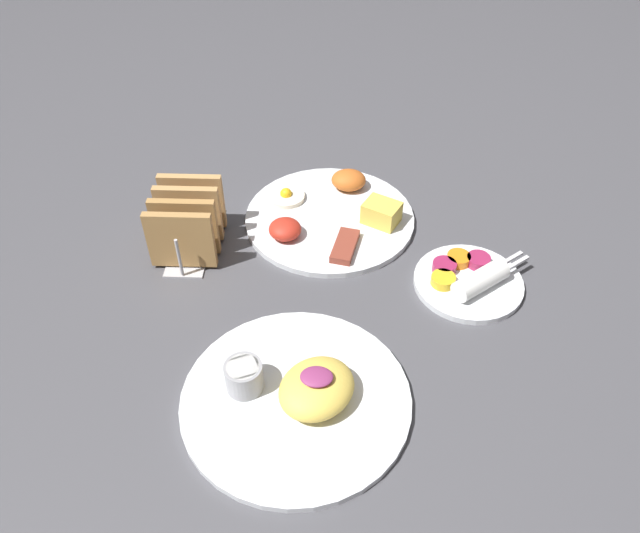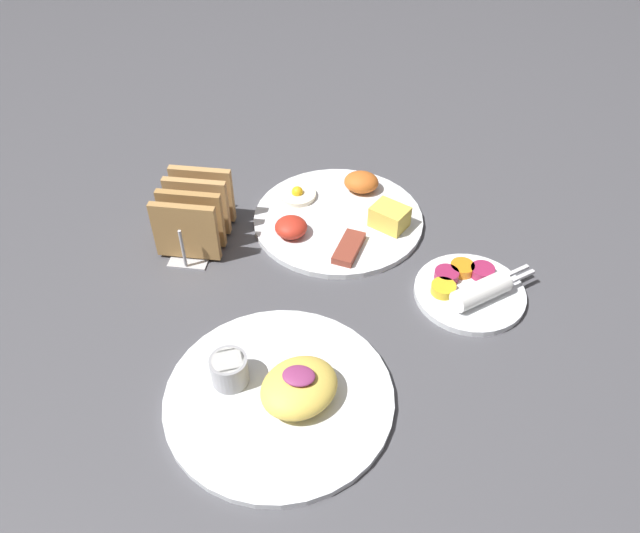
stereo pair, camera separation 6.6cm
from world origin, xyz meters
The scene contains 5 objects.
ground_plane centered at (0.00, 0.00, 0.00)m, with size 3.00×3.00×0.00m, color #47474C.
plate_breakfast centered at (0.00, 0.17, 0.01)m, with size 0.28×0.28×0.05m.
plate_condiments centered at (0.21, 0.03, 0.01)m, with size 0.17×0.16×0.04m.
plate_foreground centered at (-0.03, -0.19, 0.01)m, with size 0.29×0.29×0.06m.
toast_rack centered at (-0.22, 0.10, 0.05)m, with size 0.10×0.15×0.10m.
Camera 2 is at (0.08, -0.64, 0.66)m, focal length 35.00 mm.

